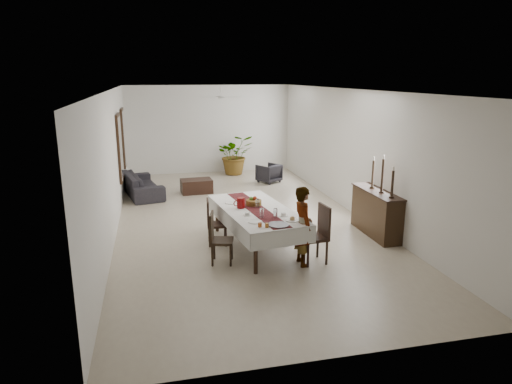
% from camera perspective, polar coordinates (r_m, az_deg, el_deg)
% --- Properties ---
extents(floor, '(6.00, 12.00, 0.00)m').
position_cam_1_polar(floor, '(11.55, -1.90, -3.44)').
color(floor, '#B9AC93').
rests_on(floor, ground).
extents(ceiling, '(6.00, 12.00, 0.02)m').
position_cam_1_polar(ceiling, '(11.00, -2.04, 12.63)').
color(ceiling, silver).
rests_on(ceiling, wall_back).
extents(wall_back, '(6.00, 0.02, 3.20)m').
position_cam_1_polar(wall_back, '(17.04, -5.88, 7.79)').
color(wall_back, silver).
rests_on(wall_back, floor).
extents(wall_front, '(6.00, 0.02, 3.20)m').
position_cam_1_polar(wall_front, '(5.58, 10.00, -6.13)').
color(wall_front, silver).
rests_on(wall_front, floor).
extents(wall_left, '(0.02, 12.00, 3.20)m').
position_cam_1_polar(wall_left, '(11.01, -17.51, 3.59)').
color(wall_left, silver).
rests_on(wall_left, floor).
extents(wall_right, '(0.02, 12.00, 3.20)m').
position_cam_1_polar(wall_right, '(12.09, 12.17, 4.86)').
color(wall_right, silver).
rests_on(wall_right, floor).
extents(dining_table_top, '(1.46, 2.78, 0.06)m').
position_cam_1_polar(dining_table_top, '(9.50, -0.01, -2.33)').
color(dining_table_top, black).
rests_on(dining_table_top, table_leg_fl).
extents(table_leg_fl, '(0.09, 0.09, 0.77)m').
position_cam_1_polar(table_leg_fl, '(8.36, -0.04, -7.72)').
color(table_leg_fl, black).
rests_on(table_leg_fl, floor).
extents(table_leg_fr, '(0.09, 0.09, 0.77)m').
position_cam_1_polar(table_leg_fr, '(8.73, 5.98, -6.83)').
color(table_leg_fr, black).
rests_on(table_leg_fr, floor).
extents(table_leg_bl, '(0.09, 0.09, 0.77)m').
position_cam_1_polar(table_leg_bl, '(10.62, -4.90, -2.91)').
color(table_leg_bl, black).
rests_on(table_leg_bl, floor).
extents(table_leg_br, '(0.09, 0.09, 0.77)m').
position_cam_1_polar(table_leg_br, '(10.91, 0.02, -2.38)').
color(table_leg_br, black).
rests_on(table_leg_br, floor).
extents(tablecloth_top, '(1.69, 3.01, 0.01)m').
position_cam_1_polar(tablecloth_top, '(9.49, -0.01, -2.14)').
color(tablecloth_top, white).
rests_on(tablecloth_top, dining_table_top).
extents(tablecloth_drape_left, '(0.41, 2.83, 0.33)m').
position_cam_1_polar(tablecloth_drape_left, '(9.34, -3.73, -3.48)').
color(tablecloth_drape_left, silver).
rests_on(tablecloth_drape_left, dining_table_top).
extents(tablecloth_drape_right, '(0.41, 2.83, 0.33)m').
position_cam_1_polar(tablecloth_drape_right, '(9.78, 3.54, -2.65)').
color(tablecloth_drape_right, white).
rests_on(tablecloth_drape_right, dining_table_top).
extents(tablecloth_drape_near, '(1.29, 0.19, 0.33)m').
position_cam_1_polar(tablecloth_drape_near, '(8.30, 3.51, -5.81)').
color(tablecloth_drape_near, silver).
rests_on(tablecloth_drape_near, dining_table_top).
extents(tablecloth_drape_far, '(1.29, 0.19, 0.33)m').
position_cam_1_polar(tablecloth_drape_far, '(10.82, -2.69, -0.95)').
color(tablecloth_drape_far, silver).
rests_on(tablecloth_drape_far, dining_table_top).
extents(table_runner, '(0.77, 2.79, 0.00)m').
position_cam_1_polar(table_runner, '(9.49, -0.01, -2.09)').
color(table_runner, maroon).
rests_on(table_runner, tablecloth_top).
extents(red_pitcher, '(0.19, 0.19, 0.22)m').
position_cam_1_polar(red_pitcher, '(9.52, -1.92, -1.37)').
color(red_pitcher, maroon).
rests_on(red_pitcher, tablecloth_top).
extents(pitcher_handle, '(0.13, 0.04, 0.13)m').
position_cam_1_polar(pitcher_handle, '(9.49, -2.46, -1.42)').
color(pitcher_handle, maroon).
rests_on(pitcher_handle, red_pitcher).
extents(wine_glass_near, '(0.08, 0.08, 0.19)m').
position_cam_1_polar(wine_glass_near, '(8.87, 2.45, -2.66)').
color(wine_glass_near, silver).
rests_on(wine_glass_near, tablecloth_top).
extents(wine_glass_mid, '(0.08, 0.08, 0.19)m').
position_cam_1_polar(wine_glass_mid, '(8.88, 0.73, -2.63)').
color(wine_glass_mid, silver).
rests_on(wine_glass_mid, tablecloth_top).
extents(wine_glass_far, '(0.08, 0.08, 0.19)m').
position_cam_1_polar(wine_glass_far, '(9.53, 0.18, -1.44)').
color(wine_glass_far, silver).
rests_on(wine_glass_far, tablecloth_top).
extents(teacup_right, '(0.10, 0.10, 0.07)m').
position_cam_1_polar(teacup_right, '(9.02, 3.47, -2.80)').
color(teacup_right, white).
rests_on(teacup_right, saucer_right).
extents(saucer_right, '(0.17, 0.17, 0.01)m').
position_cam_1_polar(saucer_right, '(9.02, 3.47, -2.96)').
color(saucer_right, white).
rests_on(saucer_right, tablecloth_top).
extents(teacup_left, '(0.10, 0.10, 0.07)m').
position_cam_1_polar(teacup_left, '(9.02, -1.10, -2.76)').
color(teacup_left, silver).
rests_on(teacup_left, saucer_left).
extents(saucer_left, '(0.17, 0.17, 0.01)m').
position_cam_1_polar(saucer_left, '(9.03, -1.10, -2.93)').
color(saucer_left, white).
rests_on(saucer_left, tablecloth_top).
extents(plate_near_right, '(0.27, 0.27, 0.02)m').
position_cam_1_polar(plate_near_right, '(8.75, 4.56, -3.53)').
color(plate_near_right, silver).
rests_on(plate_near_right, tablecloth_top).
extents(bread_near_right, '(0.10, 0.10, 0.10)m').
position_cam_1_polar(bread_near_right, '(8.74, 4.57, -3.34)').
color(bread_near_right, tan).
rests_on(bread_near_right, plate_near_right).
extents(plate_near_left, '(0.27, 0.27, 0.02)m').
position_cam_1_polar(plate_near_left, '(8.63, -0.10, -3.73)').
color(plate_near_left, white).
rests_on(plate_near_left, tablecloth_top).
extents(plate_far_left, '(0.27, 0.27, 0.02)m').
position_cam_1_polar(plate_far_left, '(9.93, -3.17, -1.33)').
color(plate_far_left, white).
rests_on(plate_far_left, tablecloth_top).
extents(serving_tray, '(0.40, 0.40, 0.02)m').
position_cam_1_polar(serving_tray, '(8.46, 2.81, -4.11)').
color(serving_tray, '#45454A').
rests_on(serving_tray, tablecloth_top).
extents(jam_jar_a, '(0.07, 0.07, 0.08)m').
position_cam_1_polar(jam_jar_a, '(8.33, 1.36, -4.18)').
color(jam_jar_a, '#995516').
rests_on(jam_jar_a, tablecloth_top).
extents(jam_jar_b, '(0.07, 0.07, 0.08)m').
position_cam_1_polar(jam_jar_b, '(8.35, 0.49, -4.13)').
color(jam_jar_b, '#9B4616').
rests_on(jam_jar_b, tablecloth_top).
extents(fruit_basket, '(0.33, 0.33, 0.11)m').
position_cam_1_polar(fruit_basket, '(9.74, -0.29, -1.33)').
color(fruit_basket, brown).
rests_on(fruit_basket, tablecloth_top).
extents(fruit_red, '(0.10, 0.10, 0.10)m').
position_cam_1_polar(fruit_red, '(9.75, -0.15, -0.81)').
color(fruit_red, '#99260F').
rests_on(fruit_red, fruit_basket).
extents(fruit_green, '(0.09, 0.09, 0.09)m').
position_cam_1_polar(fruit_green, '(9.73, -0.60, -0.83)').
color(fruit_green, '#4F8528').
rests_on(fruit_green, fruit_basket).
extents(chair_right_near_seat, '(0.53, 0.53, 0.05)m').
position_cam_1_polar(chair_right_near_seat, '(8.89, 7.18, -5.69)').
color(chair_right_near_seat, black).
rests_on(chair_right_near_seat, chair_right_near_leg_fl).
extents(chair_right_near_leg_fl, '(0.05, 0.05, 0.47)m').
position_cam_1_polar(chair_right_near_leg_fl, '(8.90, 8.83, -7.54)').
color(chair_right_near_leg_fl, black).
rests_on(chair_right_near_leg_fl, floor).
extents(chair_right_near_leg_fr, '(0.05, 0.05, 0.47)m').
position_cam_1_polar(chair_right_near_leg_fr, '(9.23, 7.71, -6.70)').
color(chair_right_near_leg_fr, black).
rests_on(chair_right_near_leg_fr, floor).
extents(chair_right_near_leg_bl, '(0.05, 0.05, 0.47)m').
position_cam_1_polar(chair_right_near_leg_bl, '(8.74, 6.52, -7.89)').
color(chair_right_near_leg_bl, black).
rests_on(chair_right_near_leg_bl, floor).
extents(chair_right_near_leg_br, '(0.05, 0.05, 0.47)m').
position_cam_1_polar(chair_right_near_leg_br, '(9.07, 5.46, -7.01)').
color(chair_right_near_leg_br, black).
rests_on(chair_right_near_leg_br, floor).
extents(chair_right_near_back, '(0.09, 0.48, 0.61)m').
position_cam_1_polar(chair_right_near_back, '(8.87, 8.52, -3.53)').
color(chair_right_near_back, black).
rests_on(chair_right_near_back, chair_right_near_seat).
extents(chair_right_far_seat, '(0.48, 0.48, 0.05)m').
position_cam_1_polar(chair_right_far_seat, '(10.18, 4.42, -3.50)').
color(chair_right_far_seat, black).
rests_on(chair_right_far_seat, chair_right_far_leg_fl).
extents(chair_right_far_leg_fl, '(0.05, 0.05, 0.39)m').
position_cam_1_polar(chair_right_far_leg_fl, '(10.11, 5.38, -4.96)').
color(chair_right_far_leg_fl, black).
rests_on(chair_right_far_leg_fl, floor).
extents(chair_right_far_leg_fr, '(0.05, 0.05, 0.39)m').
position_cam_1_polar(chair_right_far_leg_fr, '(10.42, 5.23, -4.37)').
color(chair_right_far_leg_fr, black).
rests_on(chair_right_far_leg_fr, floor).
extents(chair_right_far_leg_bl, '(0.05, 0.05, 0.39)m').
position_cam_1_polar(chair_right_far_leg_bl, '(10.09, 3.54, -4.97)').
color(chair_right_far_leg_bl, black).
rests_on(chair_right_far_leg_bl, floor).
extents(chair_right_far_leg_br, '(0.05, 0.05, 0.39)m').
position_cam_1_polar(chair_right_far_leg_br, '(10.40, 3.44, -4.38)').
color(chair_right_far_leg_br, black).
rests_on(chair_right_far_leg_br, floor).
extents(chair_right_far_back, '(0.13, 0.39, 0.51)m').
position_cam_1_polar(chair_right_far_back, '(10.12, 5.47, -2.04)').
color(chair_right_far_back, black).
rests_on(chair_right_far_back, chair_right_far_seat).
extents(chair_left_near_seat, '(0.52, 0.52, 0.05)m').
position_cam_1_polar(chair_left_near_seat, '(8.83, -4.27, -6.13)').
color(chair_left_near_seat, black).
rests_on(chair_left_near_seat, chair_left_near_leg_fl).
extents(chair_left_near_leg_fl, '(0.05, 0.05, 0.42)m').
position_cam_1_polar(chair_left_near_leg_fl, '(9.10, -5.25, -7.11)').
color(chair_left_near_leg_fl, black).
rests_on(chair_left_near_leg_fl, floor).
extents(chair_left_near_leg_fr, '(0.05, 0.05, 0.42)m').
position_cam_1_polar(chair_left_near_leg_fr, '(8.78, -5.49, -7.95)').
color(chair_left_near_leg_fr, black).
rests_on(chair_left_near_leg_fr, floor).
extents(chair_left_near_leg_bl, '(0.05, 0.05, 0.42)m').
position_cam_1_polar(chair_left_near_leg_bl, '(9.07, -3.04, -7.15)').
color(chair_left_near_leg_bl, black).
rests_on(chair_left_near_leg_bl, floor).
extents(chair_left_near_leg_br, '(0.05, 0.05, 0.42)m').
position_cam_1_polar(chair_left_near_leg_br, '(8.74, -3.20, -7.98)').
color(chair_left_near_leg_br, black).
rests_on(chair_left_near_leg_br, floor).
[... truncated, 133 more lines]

